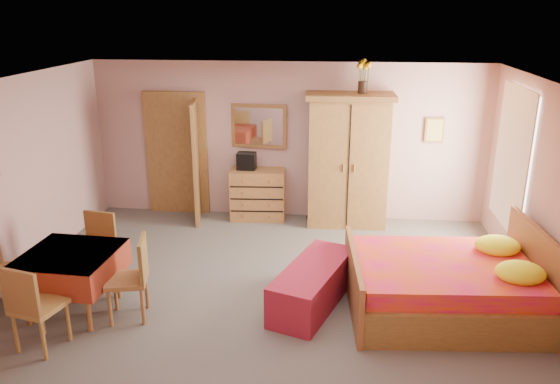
# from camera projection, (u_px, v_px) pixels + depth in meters

# --- Properties ---
(floor) EXTENTS (6.50, 6.50, 0.00)m
(floor) POSITION_uv_depth(u_px,v_px,m) (270.00, 282.00, 7.12)
(floor) COLOR slate
(floor) RESTS_ON ground
(ceiling) EXTENTS (6.50, 6.50, 0.00)m
(ceiling) POSITION_uv_depth(u_px,v_px,m) (269.00, 81.00, 6.29)
(ceiling) COLOR brown
(ceiling) RESTS_ON wall_back
(wall_back) EXTENTS (6.50, 0.10, 2.60)m
(wall_back) POSITION_uv_depth(u_px,v_px,m) (288.00, 141.00, 9.06)
(wall_back) COLOR tan
(wall_back) RESTS_ON floor
(wall_front) EXTENTS (6.50, 0.10, 2.60)m
(wall_front) POSITION_uv_depth(u_px,v_px,m) (230.00, 285.00, 4.35)
(wall_front) COLOR tan
(wall_front) RESTS_ON floor
(wall_left) EXTENTS (0.10, 5.00, 2.60)m
(wall_left) POSITION_uv_depth(u_px,v_px,m) (20.00, 179.00, 7.03)
(wall_left) COLOR tan
(wall_left) RESTS_ON floor
(wall_right) EXTENTS (0.10, 5.00, 2.60)m
(wall_right) POSITION_uv_depth(u_px,v_px,m) (545.00, 197.00, 6.37)
(wall_right) COLOR tan
(wall_right) RESTS_ON floor
(doorway) EXTENTS (1.06, 0.12, 2.15)m
(doorway) POSITION_uv_depth(u_px,v_px,m) (177.00, 155.00, 9.31)
(doorway) COLOR #9E6B35
(doorway) RESTS_ON floor
(window) EXTENTS (0.08, 1.40, 1.95)m
(window) POSITION_uv_depth(u_px,v_px,m) (513.00, 158.00, 7.46)
(window) COLOR white
(window) RESTS_ON wall_right
(picture_back) EXTENTS (0.30, 0.04, 0.40)m
(picture_back) POSITION_uv_depth(u_px,v_px,m) (434.00, 130.00, 8.71)
(picture_back) COLOR #D8BF59
(picture_back) RESTS_ON wall_back
(chest_of_drawers) EXTENTS (0.93, 0.51, 0.86)m
(chest_of_drawers) POSITION_uv_depth(u_px,v_px,m) (258.00, 194.00, 9.17)
(chest_of_drawers) COLOR #A56C38
(chest_of_drawers) RESTS_ON floor
(wall_mirror) EXTENTS (0.93, 0.12, 0.74)m
(wall_mirror) POSITION_uv_depth(u_px,v_px,m) (259.00, 126.00, 9.01)
(wall_mirror) COLOR silver
(wall_mirror) RESTS_ON wall_back
(stereo) EXTENTS (0.31, 0.23, 0.28)m
(stereo) POSITION_uv_depth(u_px,v_px,m) (247.00, 161.00, 9.03)
(stereo) COLOR black
(stereo) RESTS_ON chest_of_drawers
(floor_lamp) EXTENTS (0.32, 0.32, 2.04)m
(floor_lamp) POSITION_uv_depth(u_px,v_px,m) (315.00, 161.00, 8.96)
(floor_lamp) COLOR black
(floor_lamp) RESTS_ON floor
(wardrobe) EXTENTS (1.40, 0.75, 2.15)m
(wardrobe) POSITION_uv_depth(u_px,v_px,m) (348.00, 161.00, 8.75)
(wardrobe) COLOR olive
(wardrobe) RESTS_ON floor
(sunflower_vase) EXTENTS (0.22, 0.22, 0.52)m
(sunflower_vase) POSITION_uv_depth(u_px,v_px,m) (363.00, 76.00, 8.31)
(sunflower_vase) COLOR yellow
(sunflower_vase) RESTS_ON wardrobe
(bed) EXTENTS (2.32, 1.89, 1.01)m
(bed) POSITION_uv_depth(u_px,v_px,m) (444.00, 271.00, 6.31)
(bed) COLOR #DD1554
(bed) RESTS_ON floor
(bench) EXTENTS (1.02, 1.60, 0.50)m
(bench) POSITION_uv_depth(u_px,v_px,m) (313.00, 285.00, 6.53)
(bench) COLOR maroon
(bench) RESTS_ON floor
(dining_table) EXTENTS (1.07, 1.07, 0.75)m
(dining_table) POSITION_uv_depth(u_px,v_px,m) (73.00, 282.00, 6.34)
(dining_table) COLOR maroon
(dining_table) RESTS_ON floor
(chair_south) EXTENTS (0.54, 0.54, 0.98)m
(chair_south) POSITION_uv_depth(u_px,v_px,m) (39.00, 305.00, 5.62)
(chair_south) COLOR #AE7C3B
(chair_south) RESTS_ON floor
(chair_north) EXTENTS (0.49, 0.49, 0.95)m
(chair_north) POSITION_uv_depth(u_px,v_px,m) (94.00, 252.00, 6.89)
(chair_north) COLOR #9D6235
(chair_north) RESTS_ON floor
(chair_west) EXTENTS (0.49, 0.49, 0.94)m
(chair_west) POSITION_uv_depth(u_px,v_px,m) (11.00, 270.00, 6.42)
(chair_west) COLOR #AB703A
(chair_west) RESTS_ON floor
(chair_east) EXTENTS (0.53, 0.53, 0.98)m
(chair_east) POSITION_uv_depth(u_px,v_px,m) (127.00, 279.00, 6.17)
(chair_east) COLOR #A86D38
(chair_east) RESTS_ON floor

